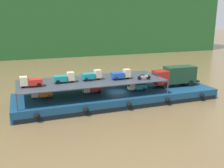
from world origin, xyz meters
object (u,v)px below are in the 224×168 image
Objects in this scene: cargo_barge at (117,96)px; covered_lorry at (175,75)px; mini_truck_upper_mid at (65,78)px; motorcycle_upper_port at (144,77)px; mini_truck_upper_stern at (31,82)px; mini_truck_lower_stern at (41,93)px; mini_truck_upper_fore at (92,75)px; mini_truck_lower_mid at (137,86)px; mini_truck_lower_aft at (92,88)px; mini_truck_upper_bow at (121,74)px.

covered_lorry is at bearing -0.68° from cargo_barge.
mini_truck_upper_mid is 1.45× the size of motorcycle_upper_port.
mini_truck_upper_stern is (-12.01, -0.75, 3.44)m from cargo_barge.
covered_lorry is at bearing -0.30° from mini_truck_upper_mid.
mini_truck_lower_stern is 3.72m from mini_truck_upper_mid.
mini_truck_upper_mid and mini_truck_upper_fore have the same top height.
mini_truck_upper_fore is (-6.61, 0.61, 2.00)m from mini_truck_lower_mid.
cargo_barge is 4.08m from mini_truck_lower_aft.
motorcycle_upper_port is at bearing -81.92° from mini_truck_lower_mid.
mini_truck_upper_fore and mini_truck_upper_bow have the same top height.
mini_truck_lower_aft is 2.03m from mini_truck_upper_fore.
mini_truck_upper_stern is at bearing -171.25° from mini_truck_lower_aft.
mini_truck_lower_stern is 7.27m from mini_truck_upper_fore.
mini_truck_upper_stern reaches higher than mini_truck_lower_aft.
mini_truck_upper_stern is at bearing -170.53° from mini_truck_upper_mid.
mini_truck_upper_stern reaches higher than covered_lorry.
covered_lorry reaches higher than motorcycle_upper_port.
mini_truck_upper_stern is (-21.71, -0.64, 1.00)m from covered_lorry.
covered_lorry is at bearing 1.69° from mini_truck_upper_stern.
motorcycle_upper_port reaches higher than mini_truck_lower_aft.
mini_truck_lower_stern is 1.02× the size of mini_truck_upper_bow.
motorcycle_upper_port is at bearing -11.25° from mini_truck_lower_stern.
covered_lorry is 6.91m from mini_truck_lower_mid.
mini_truck_lower_stern and mini_truck_lower_aft have the same top height.
mini_truck_upper_stern reaches higher than motorcycle_upper_port.
mini_truck_upper_fore is at bearing 174.74° from mini_truck_lower_mid.
covered_lorry is 2.88× the size of mini_truck_upper_bow.
mini_truck_upper_mid reaches higher than cargo_barge.
covered_lorry reaches higher than mini_truck_lower_mid.
mini_truck_lower_stern is 6.94m from mini_truck_lower_aft.
mini_truck_lower_mid is at bearing 7.16° from mini_truck_upper_bow.
mini_truck_upper_mid reaches higher than mini_truck_lower_aft.
mini_truck_upper_bow is 1.45× the size of motorcycle_upper_port.
mini_truck_upper_bow is (11.01, -1.29, 2.00)m from mini_truck_lower_stern.
mini_truck_lower_mid is 1.46× the size of motorcycle_upper_port.
mini_truck_lower_aft is 8.57m from mini_truck_upper_stern.
mini_truck_lower_mid is at bearing -5.26° from mini_truck_upper_fore.
mini_truck_upper_mid is 1.00× the size of mini_truck_upper_bow.
cargo_barge is 10.83m from mini_truck_lower_stern.
covered_lorry is (9.70, -0.11, 2.44)m from cargo_barge.
covered_lorry is 6.94m from motorcycle_upper_port.
mini_truck_upper_fore is at bearing -84.45° from mini_truck_lower_aft.
mini_truck_upper_fore reaches higher than mini_truck_lower_aft.
mini_truck_upper_mid is 3.90m from mini_truck_upper_fore.
mini_truck_lower_aft is 1.00× the size of mini_truck_upper_fore.
mini_truck_upper_fore is at bearing 178.68° from covered_lorry.
motorcycle_upper_port is (0.25, -1.79, 1.74)m from mini_truck_lower_mid.
mini_truck_lower_aft is 6.71m from mini_truck_lower_mid.
mini_truck_lower_aft is (-13.48, 0.63, -1.00)m from covered_lorry.
mini_truck_lower_mid is at bearing -2.12° from mini_truck_upper_mid.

